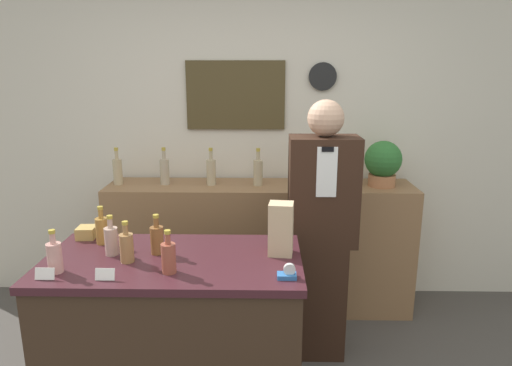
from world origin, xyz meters
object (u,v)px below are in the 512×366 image
(shopkeeper, at_px, (321,234))
(paper_bag, at_px, (281,229))
(tape_dispenser, at_px, (288,274))
(potted_plant, at_px, (383,162))

(shopkeeper, height_order, paper_bag, shopkeeper)
(shopkeeper, xyz_separation_m, paper_bag, (-0.28, -0.51, 0.22))
(paper_bag, xyz_separation_m, tape_dispenser, (0.02, -0.28, -0.12))
(shopkeeper, height_order, tape_dispenser, shopkeeper)
(potted_plant, bearing_deg, paper_bag, -125.54)
(tape_dispenser, bearing_deg, paper_bag, 94.87)
(tape_dispenser, bearing_deg, potted_plant, 61.08)
(shopkeeper, distance_m, tape_dispenser, 0.84)
(potted_plant, xyz_separation_m, paper_bag, (-0.80, -1.12, -0.13))
(shopkeeper, xyz_separation_m, potted_plant, (0.52, 0.61, 0.34))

